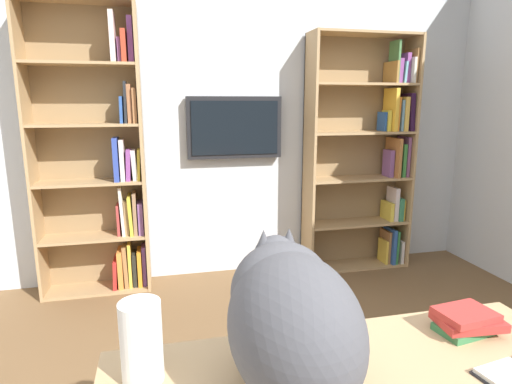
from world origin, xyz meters
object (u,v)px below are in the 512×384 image
at_px(paper_towel_roll, 141,342).
at_px(desk_book_stack, 466,321).
at_px(cat, 290,316).
at_px(wall_mounted_tv, 235,128).
at_px(bookshelf_right, 102,163).
at_px(bookshelf_left, 370,155).

height_order(paper_towel_roll, desk_book_stack, paper_towel_roll).
xyz_separation_m(cat, paper_towel_roll, (0.37, -0.11, -0.09)).
distance_m(wall_mounted_tv, desk_book_stack, 2.47).
relative_size(bookshelf_right, desk_book_stack, 10.40).
bearing_deg(desk_book_stack, bookshelf_left, -110.79).
bearing_deg(bookshelf_left, cat, 58.16).
relative_size(bookshelf_left, wall_mounted_tv, 2.59).
distance_m(bookshelf_left, desk_book_stack, 2.49).
xyz_separation_m(bookshelf_right, desk_book_stack, (-1.36, 2.32, -0.24)).
bearing_deg(bookshelf_left, paper_towel_roll, 50.99).
height_order(bookshelf_right, desk_book_stack, bookshelf_right).
xyz_separation_m(wall_mounted_tv, cat, (0.32, 2.52, -0.32)).
bearing_deg(cat, bookshelf_right, -73.44).
xyz_separation_m(wall_mounted_tv, desk_book_stack, (-0.31, 2.40, -0.48)).
bearing_deg(wall_mounted_tv, cat, 82.75).
bearing_deg(bookshelf_right, wall_mounted_tv, -175.53).
distance_m(bookshelf_left, paper_towel_roll, 3.00).
relative_size(wall_mounted_tv, cat, 1.31).
height_order(bookshelf_right, wall_mounted_tv, bookshelf_right).
bearing_deg(cat, paper_towel_roll, -16.56).
height_order(bookshelf_left, desk_book_stack, bookshelf_left).
height_order(wall_mounted_tv, desk_book_stack, wall_mounted_tv).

